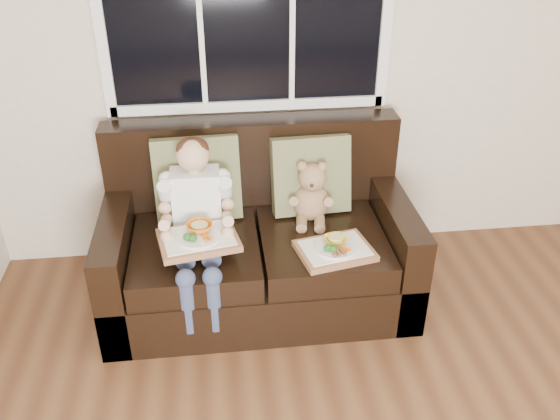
{
  "coord_description": "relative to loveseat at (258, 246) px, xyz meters",
  "views": [
    {
      "loc": [
        -0.89,
        -0.81,
        2.23
      ],
      "look_at": [
        -0.57,
        1.85,
        0.64
      ],
      "focal_mm": 38.0,
      "sensor_mm": 36.0,
      "label": 1
    }
  ],
  "objects": [
    {
      "name": "loveseat",
      "position": [
        0.0,
        0.0,
        0.0
      ],
      "size": [
        1.7,
        0.92,
        0.96
      ],
      "color": "black",
      "rests_on": "ground"
    },
    {
      "name": "pillow_left",
      "position": [
        -0.32,
        0.15,
        0.38
      ],
      "size": [
        0.49,
        0.25,
        0.49
      ],
      "rotation": [
        -0.21,
        0.0,
        0.08
      ],
      "color": "olive",
      "rests_on": "loveseat"
    },
    {
      "name": "pillow_right",
      "position": [
        0.32,
        0.15,
        0.37
      ],
      "size": [
        0.46,
        0.23,
        0.46
      ],
      "rotation": [
        -0.21,
        0.0,
        0.07
      ],
      "color": "olive",
      "rests_on": "loveseat"
    },
    {
      "name": "child",
      "position": [
        -0.33,
        -0.12,
        0.33
      ],
      "size": [
        0.38,
        0.59,
        0.86
      ],
      "color": "white",
      "rests_on": "loveseat"
    },
    {
      "name": "teddy_bear",
      "position": [
        0.31,
        0.05,
        0.29
      ],
      "size": [
        0.24,
        0.29,
        0.37
      ],
      "rotation": [
        0.0,
        0.0,
        -0.16
      ],
      "color": "#A27C55",
      "rests_on": "loveseat"
    },
    {
      "name": "tray_left",
      "position": [
        -0.32,
        -0.28,
        0.27
      ],
      "size": [
        0.44,
        0.37,
        0.09
      ],
      "rotation": [
        0.0,
        0.0,
        0.19
      ],
      "color": "#946442",
      "rests_on": "child"
    },
    {
      "name": "tray_right",
      "position": [
        0.38,
        -0.32,
        0.17
      ],
      "size": [
        0.43,
        0.36,
        0.09
      ],
      "rotation": [
        0.0,
        0.0,
        0.21
      ],
      "color": "#946442",
      "rests_on": "loveseat"
    }
  ]
}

